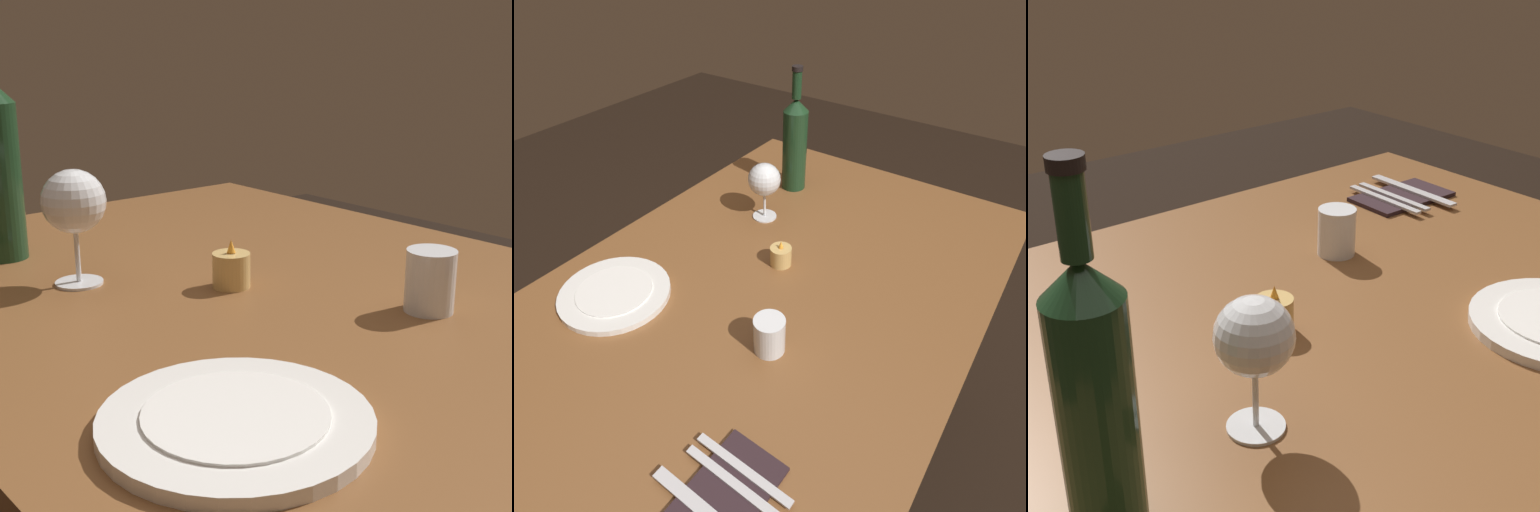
{
  "view_description": "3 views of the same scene",
  "coord_description": "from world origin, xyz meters",
  "views": [
    {
      "loc": [
        0.7,
        -0.63,
        1.07
      ],
      "look_at": [
        -0.02,
        -0.01,
        0.79
      ],
      "focal_mm": 52.75,
      "sensor_mm": 36.0,
      "label": 1
    },
    {
      "loc": [
        0.65,
        0.45,
        1.43
      ],
      "look_at": [
        0.01,
        -0.0,
        0.82
      ],
      "focal_mm": 31.65,
      "sensor_mm": 36.0,
      "label": 2
    },
    {
      "loc": [
        -0.61,
        -0.71,
        1.26
      ],
      "look_at": [
        -0.02,
        0.01,
        0.83
      ],
      "focal_mm": 52.93,
      "sensor_mm": 36.0,
      "label": 3
    }
  ],
  "objects": [
    {
      "name": "votive_candle",
      "position": [
        -0.06,
        -0.02,
        0.76
      ],
      "size": [
        0.05,
        0.05,
        0.07
      ],
      "color": "#DBB266",
      "rests_on": "dining_table"
    },
    {
      "name": "folded_napkin",
      "position": [
        0.45,
        0.22,
        0.74
      ],
      "size": [
        0.19,
        0.11,
        0.01
      ],
      "color": "#2D1E23",
      "rests_on": "dining_table"
    },
    {
      "name": "fork_outer",
      "position": [
        0.4,
        0.22,
        0.75
      ],
      "size": [
        0.02,
        0.18,
        0.0
      ],
      "color": "silver",
      "rests_on": "folded_napkin"
    },
    {
      "name": "water_tumbler",
      "position": [
        0.17,
        0.11,
        0.78
      ],
      "size": [
        0.06,
        0.06,
        0.08
      ],
      "color": "white",
      "rests_on": "dining_table"
    },
    {
      "name": "fork_inner",
      "position": [
        0.42,
        0.22,
        0.75
      ],
      "size": [
        0.02,
        0.18,
        0.0
      ],
      "color": "silver",
      "rests_on": "folded_napkin"
    },
    {
      "name": "dining_table",
      "position": [
        0.0,
        0.0,
        0.65
      ],
      "size": [
        1.3,
        0.9,
        0.74
      ],
      "color": "brown",
      "rests_on": "ground"
    },
    {
      "name": "wine_glass_left",
      "position": [
        -0.21,
        -0.17,
        0.85
      ],
      "size": [
        0.09,
        0.09,
        0.16
      ],
      "color": "white",
      "rests_on": "dining_table"
    },
    {
      "name": "table_knife",
      "position": [
        0.48,
        0.22,
        0.75
      ],
      "size": [
        0.02,
        0.21,
        0.0
      ],
      "color": "silver",
      "rests_on": "folded_napkin"
    },
    {
      "name": "wine_bottle",
      "position": [
        -0.4,
        -0.2,
        0.88
      ],
      "size": [
        0.07,
        0.07,
        0.36
      ],
      "color": "#19381E",
      "rests_on": "dining_table"
    }
  ]
}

